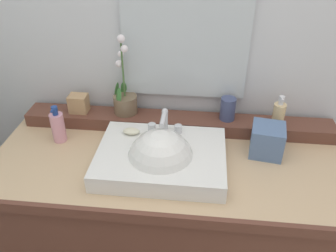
{
  "coord_description": "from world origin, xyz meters",
  "views": [
    {
      "loc": [
        0.1,
        -1.11,
        1.76
      ],
      "look_at": [
        -0.02,
        -0.01,
        1.04
      ],
      "focal_mm": 37.15,
      "sensor_mm": 36.0,
      "label": 1
    }
  ],
  "objects_px": {
    "soap_dispenser": "(279,114)",
    "sink_basin": "(161,160)",
    "tissue_box": "(267,140)",
    "soap_bar": "(131,131)",
    "potted_plant": "(125,98)",
    "tumbler_cup": "(228,109)",
    "trinket_box": "(79,103)",
    "lotion_bottle": "(58,127)"
  },
  "relations": [
    {
      "from": "soap_bar",
      "to": "sink_basin",
      "type": "bearing_deg",
      "value": -39.59
    },
    {
      "from": "trinket_box",
      "to": "sink_basin",
      "type": "bearing_deg",
      "value": -33.93
    },
    {
      "from": "tumbler_cup",
      "to": "tissue_box",
      "type": "bearing_deg",
      "value": -44.72
    },
    {
      "from": "soap_dispenser",
      "to": "lotion_bottle",
      "type": "relative_size",
      "value": 0.85
    },
    {
      "from": "sink_basin",
      "to": "soap_bar",
      "type": "height_order",
      "value": "sink_basin"
    },
    {
      "from": "tumbler_cup",
      "to": "lotion_bottle",
      "type": "relative_size",
      "value": 0.62
    },
    {
      "from": "trinket_box",
      "to": "tissue_box",
      "type": "bearing_deg",
      "value": -9.45
    },
    {
      "from": "soap_dispenser",
      "to": "tissue_box",
      "type": "bearing_deg",
      "value": -114.35
    },
    {
      "from": "tumbler_cup",
      "to": "trinket_box",
      "type": "bearing_deg",
      "value": -179.43
    },
    {
      "from": "soap_dispenser",
      "to": "tissue_box",
      "type": "relative_size",
      "value": 1.1
    },
    {
      "from": "soap_dispenser",
      "to": "trinket_box",
      "type": "distance_m",
      "value": 0.9
    },
    {
      "from": "trinket_box",
      "to": "lotion_bottle",
      "type": "bearing_deg",
      "value": -105.67
    },
    {
      "from": "soap_dispenser",
      "to": "tissue_box",
      "type": "xyz_separation_m",
      "value": [
        -0.06,
        -0.13,
        -0.05
      ]
    },
    {
      "from": "sink_basin",
      "to": "tissue_box",
      "type": "height_order",
      "value": "sink_basin"
    },
    {
      "from": "sink_basin",
      "to": "soap_dispenser",
      "type": "relative_size",
      "value": 3.48
    },
    {
      "from": "sink_basin",
      "to": "lotion_bottle",
      "type": "xyz_separation_m",
      "value": [
        -0.46,
        0.14,
        0.04
      ]
    },
    {
      "from": "potted_plant",
      "to": "tissue_box",
      "type": "bearing_deg",
      "value": -14.93
    },
    {
      "from": "soap_dispenser",
      "to": "potted_plant",
      "type": "bearing_deg",
      "value": 176.56
    },
    {
      "from": "potted_plant",
      "to": "soap_dispenser",
      "type": "distance_m",
      "value": 0.68
    },
    {
      "from": "tumbler_cup",
      "to": "trinket_box",
      "type": "relative_size",
      "value": 1.24
    },
    {
      "from": "soap_bar",
      "to": "tumbler_cup",
      "type": "distance_m",
      "value": 0.44
    },
    {
      "from": "soap_dispenser",
      "to": "tumbler_cup",
      "type": "xyz_separation_m",
      "value": [
        -0.22,
        0.03,
        -0.01
      ]
    },
    {
      "from": "potted_plant",
      "to": "trinket_box",
      "type": "xyz_separation_m",
      "value": [
        -0.22,
        -0.02,
        -0.03
      ]
    },
    {
      "from": "soap_bar",
      "to": "soap_dispenser",
      "type": "height_order",
      "value": "soap_dispenser"
    },
    {
      "from": "potted_plant",
      "to": "tissue_box",
      "type": "distance_m",
      "value": 0.65
    },
    {
      "from": "trinket_box",
      "to": "soap_dispenser",
      "type": "bearing_deg",
      "value": -0.89
    },
    {
      "from": "tumbler_cup",
      "to": "sink_basin",
      "type": "bearing_deg",
      "value": -131.7
    },
    {
      "from": "tumbler_cup",
      "to": "lotion_bottle",
      "type": "bearing_deg",
      "value": -167.54
    },
    {
      "from": "soap_dispenser",
      "to": "sink_basin",
      "type": "bearing_deg",
      "value": -151.1
    },
    {
      "from": "sink_basin",
      "to": "tissue_box",
      "type": "relative_size",
      "value": 3.84
    },
    {
      "from": "trinket_box",
      "to": "tissue_box",
      "type": "relative_size",
      "value": 0.64
    },
    {
      "from": "soap_dispenser",
      "to": "tumbler_cup",
      "type": "bearing_deg",
      "value": 171.71
    },
    {
      "from": "soap_dispenser",
      "to": "tissue_box",
      "type": "height_order",
      "value": "soap_dispenser"
    },
    {
      "from": "soap_bar",
      "to": "potted_plant",
      "type": "xyz_separation_m",
      "value": [
        -0.07,
        0.19,
        0.05
      ]
    },
    {
      "from": "sink_basin",
      "to": "lotion_bottle",
      "type": "relative_size",
      "value": 2.95
    },
    {
      "from": "soap_bar",
      "to": "tissue_box",
      "type": "distance_m",
      "value": 0.56
    },
    {
      "from": "soap_bar",
      "to": "tumbler_cup",
      "type": "height_order",
      "value": "tumbler_cup"
    },
    {
      "from": "lotion_bottle",
      "to": "tissue_box",
      "type": "height_order",
      "value": "lotion_bottle"
    },
    {
      "from": "soap_bar",
      "to": "trinket_box",
      "type": "xyz_separation_m",
      "value": [
        -0.28,
        0.18,
        0.02
      ]
    },
    {
      "from": "sink_basin",
      "to": "soap_dispenser",
      "type": "xyz_separation_m",
      "value": [
        0.48,
        0.26,
        0.08
      ]
    },
    {
      "from": "soap_bar",
      "to": "tissue_box",
      "type": "relative_size",
      "value": 0.54
    },
    {
      "from": "tumbler_cup",
      "to": "tissue_box",
      "type": "relative_size",
      "value": 0.8
    }
  ]
}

